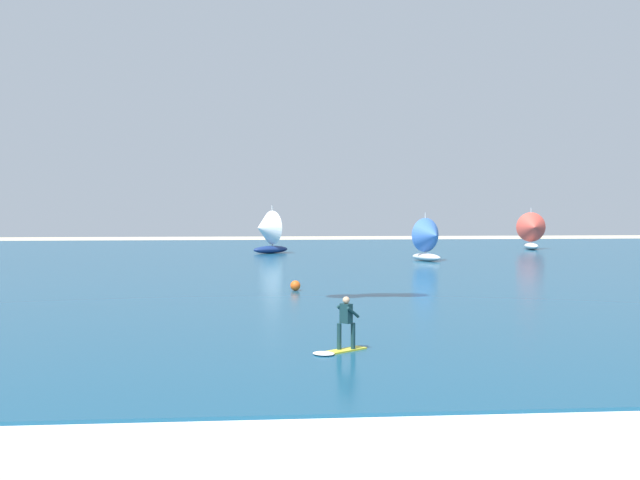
% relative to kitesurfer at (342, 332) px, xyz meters
% --- Properties ---
extents(ocean, '(160.00, 90.00, 0.10)m').
position_rel_kitesurfer_xyz_m(ocean, '(-0.74, 37.83, -0.65)').
color(ocean, navy).
rests_on(ocean, ground).
extents(shoreline_foam, '(63.13, 1.91, 0.01)m').
position_rel_kitesurfer_xyz_m(shoreline_foam, '(-2.52, -6.87, -0.70)').
color(shoreline_foam, white).
rests_on(shoreline_foam, ground).
extents(kitesurfer, '(1.89, 1.65, 1.67)m').
position_rel_kitesurfer_xyz_m(kitesurfer, '(0.00, 0.00, 0.00)').
color(kitesurfer, yellow).
rests_on(kitesurfer, ocean).
extents(sailboat_far_right, '(3.16, 3.54, 3.97)m').
position_rel_kitesurfer_xyz_m(sailboat_far_right, '(11.81, 39.11, 1.21)').
color(sailboat_far_right, silver).
rests_on(sailboat_far_right, ocean).
extents(sailboat_heeled_over, '(3.24, 3.79, 4.35)m').
position_rel_kitesurfer_xyz_m(sailboat_heeled_over, '(26.41, 55.47, 1.39)').
color(sailboat_heeled_over, silver).
rests_on(sailboat_heeled_over, ocean).
extents(sailboat_far_left, '(4.13, 3.81, 4.58)m').
position_rel_kitesurfer_xyz_m(sailboat_far_left, '(-1.30, 51.10, 1.50)').
color(sailboat_far_left, navy).
rests_on(sailboat_far_left, ocean).
extents(marker_buoy, '(0.54, 0.54, 0.54)m').
position_rel_kitesurfer_xyz_m(marker_buoy, '(-0.41, 17.59, -0.33)').
color(marker_buoy, '#E55919').
rests_on(marker_buoy, ocean).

